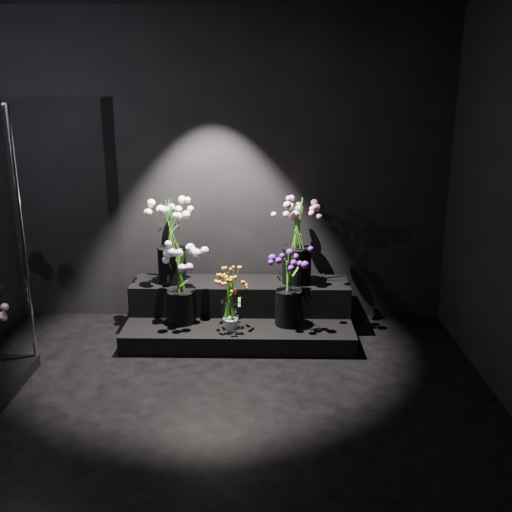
{
  "coord_description": "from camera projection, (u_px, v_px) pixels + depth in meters",
  "views": [
    {
      "loc": [
        0.36,
        -3.16,
        2.08
      ],
      "look_at": [
        0.27,
        1.2,
        0.83
      ],
      "focal_mm": 40.0,
      "sensor_mm": 36.0,
      "label": 1
    }
  ],
  "objects": [
    {
      "name": "floor",
      "position": [
        210.0,
        433.0,
        3.62
      ],
      "size": [
        4.0,
        4.0,
        0.0
      ],
      "primitive_type": "plane",
      "color": "black",
      "rests_on": "ground"
    },
    {
      "name": "bouquet_purple",
      "position": [
        289.0,
        281.0,
        4.79
      ],
      "size": [
        0.43,
        0.43,
        0.68
      ],
      "rotation": [
        0.0,
        0.0,
        0.31
      ],
      "color": "black",
      "rests_on": "display_riser"
    },
    {
      "name": "wall_back",
      "position": [
        228.0,
        171.0,
        5.15
      ],
      "size": [
        4.0,
        0.0,
        4.0
      ],
      "primitive_type": "plane",
      "rotation": [
        1.57,
        0.0,
        0.0
      ],
      "color": "black",
      "rests_on": "floor"
    },
    {
      "name": "bouquet_orange_bells",
      "position": [
        230.0,
        299.0,
        4.76
      ],
      "size": [
        0.27,
        0.27,
        0.51
      ],
      "rotation": [
        0.0,
        0.0,
        0.07
      ],
      "color": "white",
      "rests_on": "display_riser"
    },
    {
      "name": "bouquet_lilac",
      "position": [
        180.0,
        278.0,
        4.84
      ],
      "size": [
        0.4,
        0.4,
        0.69
      ],
      "rotation": [
        0.0,
        0.0,
        0.02
      ],
      "color": "black",
      "rests_on": "display_riser"
    },
    {
      "name": "bouquet_cream_roses",
      "position": [
        171.0,
        236.0,
        5.03
      ],
      "size": [
        0.4,
        0.4,
        0.74
      ],
      "rotation": [
        0.0,
        0.0,
        -0.05
      ],
      "color": "black",
      "rests_on": "display_riser"
    },
    {
      "name": "bouquet_pink_roses",
      "position": [
        297.0,
        237.0,
        5.02
      ],
      "size": [
        0.35,
        0.35,
        0.76
      ],
      "rotation": [
        0.0,
        0.0,
        -0.01
      ],
      "color": "black",
      "rests_on": "display_riser"
    },
    {
      "name": "wall_front",
      "position": [
        111.0,
        401.0,
        1.31
      ],
      "size": [
        4.0,
        0.0,
        4.0
      ],
      "primitive_type": "plane",
      "rotation": [
        -1.57,
        0.0,
        0.0
      ],
      "color": "black",
      "rests_on": "floor"
    },
    {
      "name": "display_riser",
      "position": [
        240.0,
        313.0,
        5.11
      ],
      "size": [
        1.96,
        0.87,
        0.44
      ],
      "color": "black",
      "rests_on": "floor"
    }
  ]
}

